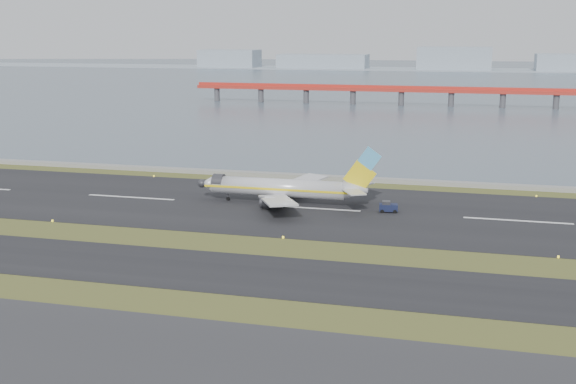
# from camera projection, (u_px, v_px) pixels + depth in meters

# --- Properties ---
(ground) EXTENTS (1000.00, 1000.00, 0.00)m
(ground) POSITION_uv_depth(u_px,v_px,m) (271.00, 251.00, 117.74)
(ground) COLOR #324418
(ground) RESTS_ON ground
(taxiway_strip) EXTENTS (1000.00, 18.00, 0.10)m
(taxiway_strip) POSITION_uv_depth(u_px,v_px,m) (249.00, 274.00, 106.39)
(taxiway_strip) COLOR black
(taxiway_strip) RESTS_ON ground
(runway_strip) EXTENTS (1000.00, 45.00, 0.10)m
(runway_strip) POSITION_uv_depth(u_px,v_px,m) (312.00, 208.00, 146.11)
(runway_strip) COLOR black
(runway_strip) RESTS_ON ground
(seawall) EXTENTS (1000.00, 2.50, 1.00)m
(seawall) POSITION_uv_depth(u_px,v_px,m) (339.00, 178.00, 174.38)
(seawall) COLOR gray
(seawall) RESTS_ON ground
(bay_water) EXTENTS (1400.00, 800.00, 1.30)m
(bay_water) POSITION_uv_depth(u_px,v_px,m) (434.00, 80.00, 552.78)
(bay_water) COLOR #43505F
(bay_water) RESTS_ON ground
(red_pier) EXTENTS (260.00, 5.00, 10.20)m
(red_pier) POSITION_uv_depth(u_px,v_px,m) (452.00, 92.00, 347.74)
(red_pier) COLOR red
(red_pier) RESTS_ON ground
(far_shoreline) EXTENTS (1400.00, 80.00, 60.50)m
(far_shoreline) POSITION_uv_depth(u_px,v_px,m) (458.00, 64.00, 699.47)
(far_shoreline) COLOR #96A5B2
(far_shoreline) RESTS_ON ground
(airliner) EXTENTS (38.52, 32.89, 12.80)m
(airliner) POSITION_uv_depth(u_px,v_px,m) (285.00, 188.00, 149.10)
(airliner) COLOR silver
(airliner) RESTS_ON ground
(pushback_tug) EXTENTS (3.86, 2.60, 2.31)m
(pushback_tug) POSITION_uv_depth(u_px,v_px,m) (388.00, 207.00, 142.83)
(pushback_tug) COLOR #141A37
(pushback_tug) RESTS_ON ground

